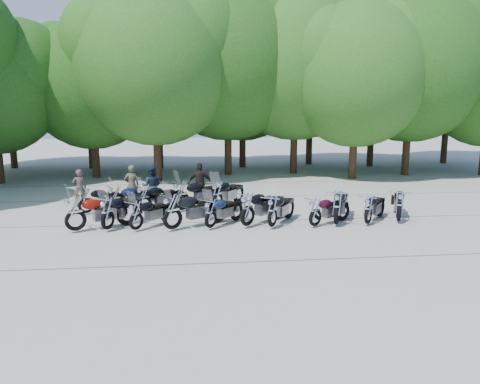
{
  "coord_description": "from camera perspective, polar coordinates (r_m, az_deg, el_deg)",
  "views": [
    {
      "loc": [
        -1.81,
        -15.1,
        4.26
      ],
      "look_at": [
        0.0,
        1.5,
        1.1
      ],
      "focal_mm": 35.0,
      "sensor_mm": 36.0,
      "label": 1
    }
  ],
  "objects": [
    {
      "name": "motorcycle_9",
      "position": [
        17.13,
        15.39,
        -1.95
      ],
      "size": [
        1.87,
        2.13,
        1.23
      ],
      "primitive_type": null,
      "rotation": [
        0.0,
        0.0,
        2.48
      ],
      "color": "black",
      "rests_on": "ground"
    },
    {
      "name": "tree_15",
      "position": [
        37.13,
        24.33,
        14.07
      ],
      "size": [
        9.67,
        9.67,
        11.86
      ],
      "color": "#3A2614",
      "rests_on": "ground"
    },
    {
      "name": "motorcycle_13",
      "position": [
        18.85,
        -11.6,
        -0.67
      ],
      "size": [
        2.18,
        1.72,
        1.22
      ],
      "primitive_type": null,
      "rotation": [
        0.0,
        0.0,
        2.14
      ],
      "color": "black",
      "rests_on": "ground"
    },
    {
      "name": "motorcycle_15",
      "position": [
        18.79,
        -2.78,
        -0.28
      ],
      "size": [
        1.98,
        2.39,
        1.36
      ],
      "primitive_type": null,
      "rotation": [
        0.0,
        0.0,
        2.53
      ],
      "color": "black",
      "rests_on": "ground"
    },
    {
      "name": "rider_0",
      "position": [
        20.59,
        -18.97,
        0.45
      ],
      "size": [
        0.68,
        0.58,
        1.59
      ],
      "primitive_type": "imported",
      "rotation": [
        0.0,
        0.0,
        3.54
      ],
      "color": "#4D3C37",
      "rests_on": "ground"
    },
    {
      "name": "tree_14",
      "position": [
        33.64,
        16.01,
        12.99
      ],
      "size": [
        8.02,
        8.02,
        9.84
      ],
      "color": "#3A2614",
      "rests_on": "ground"
    },
    {
      "name": "motorcycle_0",
      "position": [
        16.5,
        -19.46,
        -2.34
      ],
      "size": [
        2.58,
        1.79,
        1.41
      ],
      "primitive_type": null,
      "rotation": [
        0.0,
        0.0,
        2.03
      ],
      "color": "#790D04",
      "rests_on": "ground"
    },
    {
      "name": "rider_3",
      "position": [
        20.27,
        -13.05,
        0.8
      ],
      "size": [
        0.72,
        0.56,
        1.74
      ],
      "primitive_type": "imported",
      "rotation": [
        0.0,
        0.0,
        3.39
      ],
      "color": "brown",
      "rests_on": "ground"
    },
    {
      "name": "tree_2",
      "position": [
        28.48,
        -17.65,
        12.34
      ],
      "size": [
        7.31,
        7.31,
        8.97
      ],
      "color": "#3A2614",
      "rests_on": "ground"
    },
    {
      "name": "ground",
      "position": [
        15.79,
        0.59,
        -4.93
      ],
      "size": [
        90.0,
        90.0,
        0.0
      ],
      "primitive_type": "plane",
      "color": "#9F9A8F",
      "rests_on": "ground"
    },
    {
      "name": "rider_1",
      "position": [
        19.87,
        -10.71,
        0.71
      ],
      "size": [
        0.9,
        0.73,
        1.74
      ],
      "primitive_type": "imported",
      "rotation": [
        0.0,
        0.0,
        3.06
      ],
      "color": "#1B2A39",
      "rests_on": "ground"
    },
    {
      "name": "motorcycle_5",
      "position": [
        16.18,
        0.93,
        -1.97
      ],
      "size": [
        2.33,
        2.29,
        1.42
      ],
      "primitive_type": null,
      "rotation": [
        0.0,
        0.0,
        2.34
      ],
      "color": "black",
      "rests_on": "ground"
    },
    {
      "name": "tree_6",
      "position": [
        27.6,
        14.03,
        13.63
      ],
      "size": [
        8.0,
        8.0,
        9.82
      ],
      "color": "#3A2614",
      "rests_on": "ground"
    },
    {
      "name": "tree_9",
      "position": [
        34.75,
        -26.52,
        11.69
      ],
      "size": [
        7.59,
        7.59,
        9.32
      ],
      "color": "#3A2614",
      "rests_on": "ground"
    },
    {
      "name": "motorcycle_12",
      "position": [
        18.92,
        -14.86,
        -0.73
      ],
      "size": [
        2.28,
        1.56,
        1.25
      ],
      "primitive_type": null,
      "rotation": [
        0.0,
        0.0,
        2.02
      ],
      "color": "black",
      "rests_on": "ground"
    },
    {
      "name": "motorcycle_2",
      "position": [
        16.14,
        -12.57,
        -2.68
      ],
      "size": [
        1.87,
        2.0,
        1.19
      ],
      "primitive_type": null,
      "rotation": [
        0.0,
        0.0,
        2.42
      ],
      "color": "black",
      "rests_on": "ground"
    },
    {
      "name": "motorcycle_8",
      "position": [
        16.73,
        11.77,
        -1.71
      ],
      "size": [
        1.83,
        2.65,
        1.45
      ],
      "primitive_type": null,
      "rotation": [
        0.0,
        0.0,
        2.69
      ],
      "color": "black",
      "rests_on": "ground"
    },
    {
      "name": "motorcycle_11",
      "position": [
        19.08,
        -18.29,
        -0.89
      ],
      "size": [
        2.17,
        1.58,
        1.2
      ],
      "primitive_type": null,
      "rotation": [
        0.0,
        0.0,
        2.07
      ],
      "color": "black",
      "rests_on": "ground"
    },
    {
      "name": "motorcycle_10",
      "position": [
        17.8,
        18.86,
        -1.47
      ],
      "size": [
        1.63,
        2.5,
        1.36
      ],
      "primitive_type": null,
      "rotation": [
        0.0,
        0.0,
        2.73
      ],
      "color": "black",
      "rests_on": "ground"
    },
    {
      "name": "motorcycle_14",
      "position": [
        18.73,
        -7.13,
        -0.29
      ],
      "size": [
        2.6,
        1.79,
        1.42
      ],
      "primitive_type": null,
      "rotation": [
        0.0,
        0.0,
        2.02
      ],
      "color": "black",
      "rests_on": "ground"
    },
    {
      "name": "motorcycle_4",
      "position": [
        16.02,
        -3.59,
        -2.49
      ],
      "size": [
        1.89,
        2.05,
        1.21
      ],
      "primitive_type": null,
      "rotation": [
        0.0,
        0.0,
        2.43
      ],
      "color": "#0D1F3D",
      "rests_on": "ground"
    },
    {
      "name": "tree_5",
      "position": [
        29.11,
        6.78,
        15.2
      ],
      "size": [
        9.04,
        9.04,
        11.1
      ],
      "color": "#3A2614",
      "rests_on": "ground"
    },
    {
      "name": "rider_2",
      "position": [
        20.15,
        -4.89,
        1.05
      ],
      "size": [
        1.05,
        0.47,
        1.78
      ],
      "primitive_type": "imported",
      "rotation": [
        0.0,
        0.0,
        3.11
      ],
      "color": "black",
      "rests_on": "ground"
    },
    {
      "name": "tree_7",
      "position": [
        29.94,
        20.2,
        14.16
      ],
      "size": [
        8.79,
        8.79,
        10.79
      ],
      "color": "#3A2614",
      "rests_on": "ground"
    },
    {
      "name": "tree_10",
      "position": [
        32.75,
        -18.08,
        12.64
      ],
      "size": [
        7.78,
        7.78,
        9.55
      ],
      "color": "#3A2614",
      "rests_on": "ground"
    },
    {
      "name": "tree_11",
      "position": [
        31.61,
        -10.01,
        12.8
      ],
      "size": [
        7.56,
        7.56,
        9.28
      ],
      "color": "#3A2614",
      "rests_on": "ground"
    },
    {
      "name": "tree_4",
      "position": [
        28.39,
        -1.51,
        15.51
      ],
      "size": [
        9.13,
        9.13,
        11.2
      ],
      "color": "#3A2614",
      "rests_on": "ground"
    },
    {
      "name": "motorcycle_1",
      "position": [
        16.38,
        -15.87,
        -2.38
      ],
      "size": [
        1.71,
        2.41,
        1.33
      ],
      "primitive_type": null,
      "rotation": [
        0.0,
        0.0,
        2.66
      ],
      "color": "black",
      "rests_on": "ground"
    },
    {
      "name": "tree_12",
      "position": [
        31.81,
        0.32,
        13.35
      ],
      "size": [
        7.88,
        7.88,
        9.67
      ],
      "color": "#3A2614",
      "rests_on": "ground"
    },
    {
      "name": "motorcycle_7",
      "position": [
        16.44,
        9.18,
        -2.3
      ],
      "size": [
        2.12,
        1.71,
        1.19
      ],
      "primitive_type": null,
      "rotation": [
        0.0,
        0.0,
        2.16
      ],
      "color": "#37071A",
      "rests_on": "ground"
    },
    {
      "name": "motorcycle_6",
      "position": [
        16.14,
        3.99,
        -2.24
      ],
      "size": [
        1.82,
        2.32,
        1.3
      ],
      "primitive_type": null,
      "rotation": [
        0.0,
        0.0,
        2.58
      ],
      "color": "black",
      "rests_on": "ground"
    },
    {
      "name": "tree_3",
      "position": [
        26.48,
        -10.37,
        15.01
      ],
      "size": [
        8.7,
        8.7,
        10.67
      ],
      "color": "#3A2614",
      "rests_on": "ground"
    },
    {
      "name": "tree_13",
      "position": [
        33.71,
        8.64,
        13.62
      ],
      "size": [
        8.31,
        8.31,
        10.2
      ],
      "color": "#3A2614",
      "rests_on": "ground"
    },
    {
      "name": "motorcycle_3",
      "position": [
        15.91,
        -8.24,
        -2.25
      ],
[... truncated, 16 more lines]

